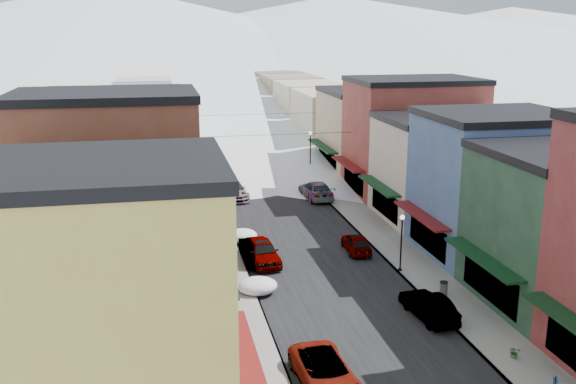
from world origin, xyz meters
name	(u,v)px	position (x,y,z in m)	size (l,w,h in m)	color
road	(243,158)	(0.00, 60.00, 0.01)	(10.00, 160.00, 0.01)	black
sidewalk_left	(191,159)	(-6.60, 60.00, 0.07)	(3.20, 160.00, 0.15)	gray
sidewalk_right	(293,155)	(6.60, 60.00, 0.07)	(3.20, 160.00, 0.15)	gray
curb_left	(203,159)	(-5.05, 60.00, 0.07)	(0.10, 160.00, 0.15)	slate
curb_right	(282,156)	(5.05, 60.00, 0.07)	(0.10, 160.00, 0.15)	slate
bldg_l_yellow	(98,305)	(-13.19, 4.00, 5.76)	(11.30, 8.70, 11.50)	gold
bldg_l_cream	(113,255)	(-13.19, 12.50, 4.76)	(11.30, 8.20, 9.50)	beige
bldg_l_brick_near	(110,191)	(-13.69, 20.50, 6.26)	(12.30, 8.20, 12.50)	brown
bldg_l_grayblue	(126,185)	(-13.19, 29.00, 4.51)	(11.30, 9.20, 9.00)	slate
bldg_l_brick_far	(117,151)	(-14.19, 38.00, 5.51)	(13.30, 9.20, 11.00)	maroon
bldg_l_tan	(132,138)	(-13.19, 48.00, 5.01)	(11.30, 11.20, 10.00)	tan
bldg_r_green	(571,227)	(13.19, 12.00, 4.76)	(11.30, 9.20, 9.50)	#1D3C29
bldg_r_blue	(494,184)	(13.19, 21.00, 5.26)	(11.30, 9.20, 10.50)	#3C5A89
bldg_r_cream	(446,168)	(13.69, 30.00, 4.51)	(12.30, 9.20, 9.00)	beige
bldg_r_brick_far	(412,136)	(14.19, 39.00, 5.76)	(13.30, 9.20, 11.50)	maroon
bldg_r_tan	(370,131)	(13.19, 49.00, 4.76)	(11.30, 11.20, 9.50)	tan
distant_blocks	(223,106)	(0.00, 83.00, 4.00)	(34.00, 55.00, 8.00)	gray
mountain_ridge	(132,31)	(-19.47, 277.18, 14.36)	(670.00, 340.00, 34.00)	silver
overhead_cables	(258,124)	(0.00, 47.50, 6.20)	(16.40, 15.04, 0.04)	black
car_white_suv	(325,372)	(-3.50, 5.68, 0.73)	(2.42, 5.26, 1.46)	white
car_silver_sedan	(262,251)	(-3.71, 22.23, 0.84)	(1.99, 4.95, 1.69)	#929499
car_dark_hatch	(253,252)	(-4.30, 22.62, 0.74)	(1.57, 4.50, 1.48)	black
car_silver_wagon	(232,190)	(-3.69, 40.37, 0.85)	(2.37, 5.83, 1.69)	#A6A7AE
car_green_sedan	(429,306)	(4.18, 11.48, 0.75)	(1.59, 4.56, 1.50)	black
car_gray_suv	(356,243)	(3.50, 23.09, 0.69)	(1.64, 4.06, 1.38)	#93959B
car_black_sedan	(316,190)	(4.30, 38.59, 0.85)	(2.37, 5.83, 1.69)	black
car_lane_silver	(230,151)	(-1.54, 61.09, 0.76)	(1.80, 4.47, 1.52)	#96999D
car_lane_white	(242,141)	(0.91, 67.79, 0.76)	(2.52, 5.47, 1.52)	silver
trash_can	(444,288)	(6.32, 14.06, 0.59)	(0.51, 0.51, 0.86)	slate
streetlamp_near	(402,236)	(5.20, 18.51, 2.64)	(0.33, 0.33, 3.95)	black
streetlamp_far	(310,147)	(6.08, 48.43, 3.23)	(0.41, 0.41, 4.89)	black
planter_near	(515,352)	(6.44, 6.03, 0.45)	(0.55, 0.47, 0.61)	#2C632C
snow_pile_near	(258,286)	(-4.88, 16.98, 0.50)	(2.49, 2.73, 1.05)	white
snow_pile_mid	(242,235)	(-4.54, 27.16, 0.49)	(2.42, 2.69, 1.02)	white
snow_pile_far	(223,200)	(-4.88, 38.08, 0.52)	(2.57, 2.78, 1.09)	white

